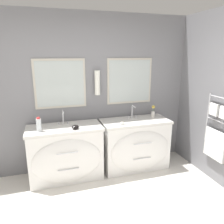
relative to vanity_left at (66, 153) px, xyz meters
The scene contains 10 objects.
wall_back 0.99m from the vanity_left, 50.87° to the left, with size 5.47×0.17×2.60m.
wall_right 2.51m from the vanity_left, 17.11° to the right, with size 0.13×3.81×2.60m.
vanity_left is the anchor object (origin of this frame).
vanity_right 1.18m from the vanity_left, ahead, with size 1.15×0.61×0.87m.
faucet_left 0.57m from the vanity_left, 90.00° to the left, with size 0.17×0.14×0.23m.
faucet_right 1.31m from the vanity_left, ahead, with size 0.17×0.14×0.23m.
toiletry_bottle 0.64m from the vanity_left, behind, with size 0.07×0.07×0.21m.
amenity_bowl 0.50m from the vanity_left, 36.71° to the right, with size 0.10×0.10×0.06m.
flower_vase 1.64m from the vanity_left, ahead, with size 0.06×0.06×0.22m.
soap_dish 1.01m from the vanity_left, ahead, with size 0.09×0.06×0.04m.
Camera 1 is at (-0.52, -1.69, 1.96)m, focal length 35.00 mm.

